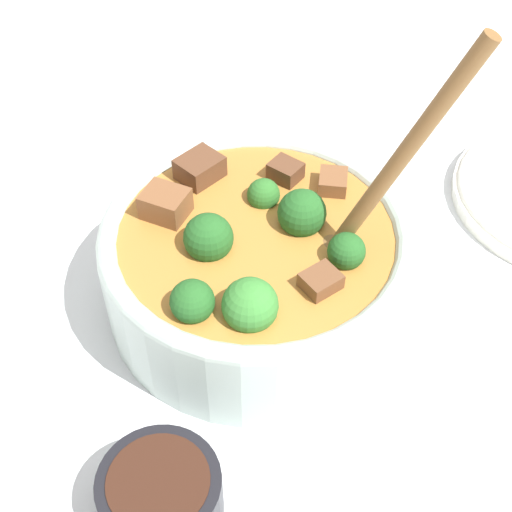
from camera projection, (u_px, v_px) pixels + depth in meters
ground_plane at (256, 300)px, 0.60m from camera, size 4.00×4.00×0.00m
stew_bowl at (256, 260)px, 0.56m from camera, size 0.24×0.24×0.26m
condiment_bowl at (161, 495)px, 0.46m from camera, size 0.08×0.08×0.05m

